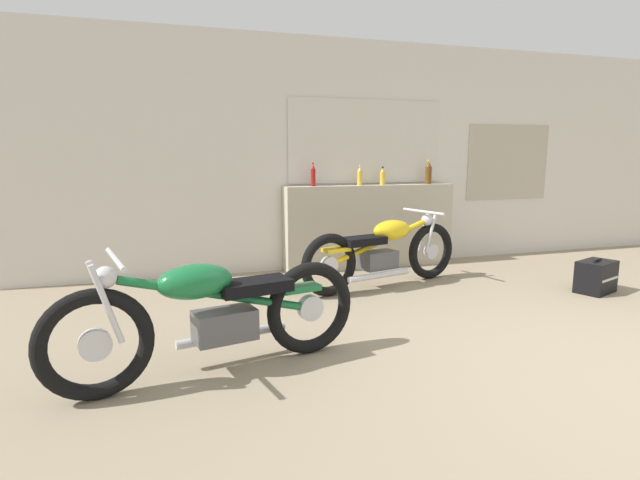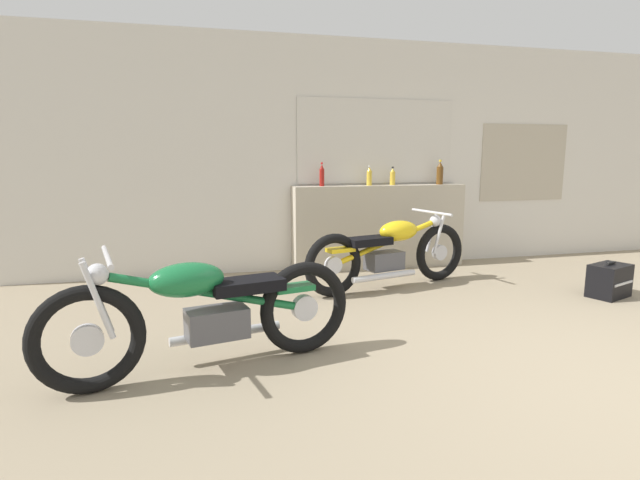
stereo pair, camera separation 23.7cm
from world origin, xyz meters
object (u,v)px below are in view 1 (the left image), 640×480
at_px(motorcycle_yellow, 384,251).
at_px(hard_case_black, 596,277).
at_px(bottle_left_center, 360,176).
at_px(bottle_leftmost, 313,176).
at_px(bottle_right_center, 428,173).
at_px(motorcycle_green, 214,313).
at_px(bottle_center, 383,177).

bearing_deg(motorcycle_yellow, hard_case_black, -23.29).
xyz_separation_m(bottle_left_center, hard_case_black, (1.92, -1.79, -0.98)).
height_order(bottle_leftmost, hard_case_black, bottle_leftmost).
bearing_deg(hard_case_black, bottle_right_center, 118.81).
bearing_deg(hard_case_black, bottle_leftmost, 144.36).
bearing_deg(bottle_leftmost, motorcycle_green, -119.24).
bearing_deg(bottle_leftmost, motorcycle_yellow, -61.71).
distance_m(bottle_right_center, motorcycle_green, 4.02).
height_order(motorcycle_green, hard_case_black, motorcycle_green).
height_order(motorcycle_yellow, hard_case_black, motorcycle_yellow).
bearing_deg(motorcycle_green, bottle_left_center, 51.58).
xyz_separation_m(bottle_right_center, hard_case_black, (0.98, -1.78, -1.01)).
distance_m(bottle_left_center, bottle_center, 0.31).
relative_size(bottle_left_center, hard_case_black, 0.51).
bearing_deg(bottle_left_center, motorcycle_yellow, -95.54).
xyz_separation_m(bottle_center, hard_case_black, (1.61, -1.81, -0.98)).
bearing_deg(bottle_left_center, bottle_center, 2.74).
xyz_separation_m(bottle_right_center, motorcycle_yellow, (-1.03, -0.92, -0.78)).
xyz_separation_m(bottle_leftmost, bottle_center, (0.91, 0.00, -0.03)).
xyz_separation_m(bottle_left_center, bottle_right_center, (0.94, -0.01, 0.03)).
bearing_deg(bottle_leftmost, bottle_left_center, -1.23).
height_order(bottle_right_center, motorcycle_yellow, bottle_right_center).
bearing_deg(bottle_left_center, bottle_right_center, -0.51).
relative_size(bottle_right_center, motorcycle_yellow, 0.15).
bearing_deg(bottle_right_center, motorcycle_green, -139.28).
bearing_deg(bottle_leftmost, hard_case_black, -35.64).
xyz_separation_m(bottle_leftmost, hard_case_black, (2.52, -1.81, -1.00)).
relative_size(bottle_center, hard_case_black, 0.47).
relative_size(bottle_right_center, motorcycle_green, 0.15).
height_order(bottle_left_center, hard_case_black, bottle_left_center).
height_order(motorcycle_yellow, motorcycle_green, motorcycle_green).
xyz_separation_m(bottle_leftmost, bottle_left_center, (0.60, -0.01, -0.02)).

